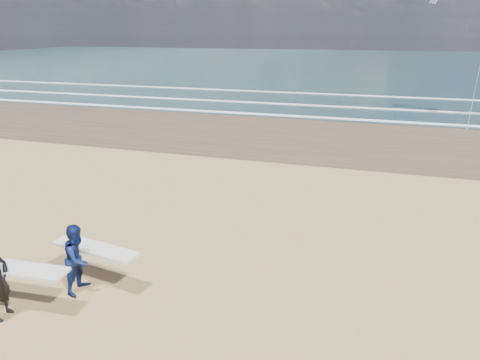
% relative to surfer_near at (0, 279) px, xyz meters
% --- Properties ---
extents(ocean, '(220.00, 100.00, 0.02)m').
position_rel_surfer_near_xyz_m(ocean, '(19.24, 72.21, -0.87)').
color(ocean, '#193337').
rests_on(ocean, ground).
extents(surfer_near, '(2.23, 1.02, 1.71)m').
position_rel_surfer_near_xyz_m(surfer_near, '(0.00, 0.00, 0.00)').
color(surfer_near, black).
rests_on(surfer_near, ground).
extents(surfer_far, '(2.25, 1.18, 1.63)m').
position_rel_surfer_near_xyz_m(surfer_far, '(0.95, 1.31, -0.05)').
color(surfer_far, '#0C1847').
rests_on(surfer_far, ground).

